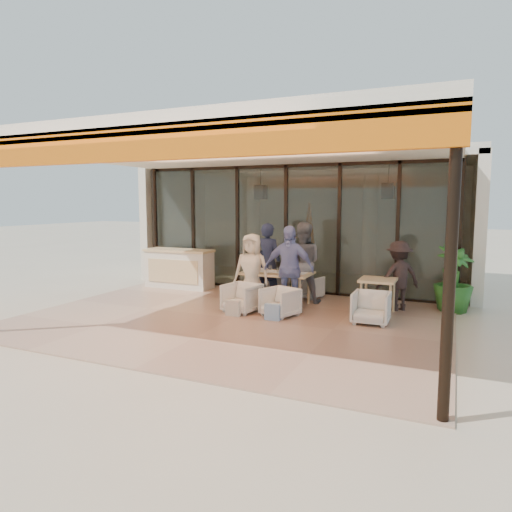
{
  "coord_description": "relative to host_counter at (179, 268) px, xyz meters",
  "views": [
    {
      "loc": [
        3.91,
        -7.78,
        2.28
      ],
      "look_at": [
        0.1,
        0.9,
        1.15
      ],
      "focal_mm": 32.0,
      "sensor_mm": 36.0,
      "label": 1
    }
  ],
  "objects": [
    {
      "name": "ground",
      "position": [
        2.73,
        -2.3,
        -0.53
      ],
      "size": [
        70.0,
        70.0,
        0.0
      ],
      "primitive_type": "plane",
      "color": "#C6B293",
      "rests_on": "ground"
    },
    {
      "name": "terrace_floor",
      "position": [
        2.73,
        -2.3,
        -0.53
      ],
      "size": [
        8.0,
        6.0,
        0.01
      ],
      "primitive_type": "cube",
      "color": "tan",
      "rests_on": "ground"
    },
    {
      "name": "terrace_structure",
      "position": [
        2.73,
        -2.56,
        2.72
      ],
      "size": [
        8.0,
        6.0,
        3.4
      ],
      "color": "silver",
      "rests_on": "ground"
    },
    {
      "name": "glass_storefront",
      "position": [
        2.73,
        0.7,
        1.07
      ],
      "size": [
        8.08,
        0.1,
        3.2
      ],
      "color": "#9EADA3",
      "rests_on": "ground"
    },
    {
      "name": "interior_block",
      "position": [
        2.74,
        3.02,
        1.7
      ],
      "size": [
        9.05,
        3.62,
        3.52
      ],
      "color": "silver",
      "rests_on": "ground"
    },
    {
      "name": "host_counter",
      "position": [
        0.0,
        0.0,
        0.0
      ],
      "size": [
        1.85,
        0.65,
        1.04
      ],
      "color": "silver",
      "rests_on": "ground"
    },
    {
      "name": "dining_table",
      "position": [
        3.08,
        -0.79,
        0.16
      ],
      "size": [
        1.5,
        0.9,
        0.93
      ],
      "color": "#DFC888",
      "rests_on": "ground"
    },
    {
      "name": "chair_far_left",
      "position": [
        2.67,
        0.15,
        -0.2
      ],
      "size": [
        0.76,
        0.73,
        0.66
      ],
      "primitive_type": "imported",
      "rotation": [
        0.0,
        0.0,
        3.36
      ],
      "color": "white",
      "rests_on": "ground"
    },
    {
      "name": "chair_far_right",
      "position": [
        3.51,
        0.15,
        -0.23
      ],
      "size": [
        0.71,
        0.68,
        0.6
      ],
      "primitive_type": "imported",
      "rotation": [
        0.0,
        0.0,
        2.86
      ],
      "color": "white",
      "rests_on": "ground"
    },
    {
      "name": "chair_near_left",
      "position": [
        2.67,
        -1.75,
        -0.19
      ],
      "size": [
        0.76,
        0.73,
        0.67
      ],
      "primitive_type": "imported",
      "rotation": [
        0.0,
        0.0,
        -0.2
      ],
      "color": "white",
      "rests_on": "ground"
    },
    {
      "name": "chair_near_right",
      "position": [
        3.51,
        -1.75,
        -0.21
      ],
      "size": [
        0.79,
        0.77,
        0.64
      ],
      "primitive_type": "imported",
      "rotation": [
        0.0,
        0.0,
        -0.36
      ],
      "color": "white",
      "rests_on": "ground"
    },
    {
      "name": "diner_navy",
      "position": [
        2.67,
        -0.35,
        0.37
      ],
      "size": [
        0.67,
        0.45,
        1.8
      ],
      "primitive_type": "imported",
      "rotation": [
        0.0,
        0.0,
        3.11
      ],
      "color": "#171E33",
      "rests_on": "ground"
    },
    {
      "name": "diner_grey",
      "position": [
        3.51,
        -0.35,
        0.38
      ],
      "size": [
        1.04,
        0.91,
        1.83
      ],
      "primitive_type": "imported",
      "rotation": [
        0.0,
        0.0,
        3.42
      ],
      "color": "#5C5C60",
      "rests_on": "ground"
    },
    {
      "name": "diner_cream",
      "position": [
        2.67,
        -1.25,
        0.27
      ],
      "size": [
        0.82,
        0.56,
        1.61
      ],
      "primitive_type": "imported",
      "rotation": [
        0.0,
        0.0,
        0.07
      ],
      "color": "beige",
      "rests_on": "ground"
    },
    {
      "name": "diner_periwinkle",
      "position": [
        3.51,
        -1.25,
        0.37
      ],
      "size": [
        1.08,
        0.51,
        1.8
      ],
      "primitive_type": "imported",
      "rotation": [
        0.0,
        0.0,
        0.07
      ],
      "color": "#7A87CC",
      "rests_on": "ground"
    },
    {
      "name": "tote_bag_cream",
      "position": [
        2.67,
        -2.15,
        -0.36
      ],
      "size": [
        0.3,
        0.1,
        0.34
      ],
      "primitive_type": "cube",
      "color": "silver",
      "rests_on": "ground"
    },
    {
      "name": "tote_bag_blue",
      "position": [
        3.51,
        -2.15,
        -0.36
      ],
      "size": [
        0.3,
        0.1,
        0.34
      ],
      "primitive_type": "cube",
      "color": "#99BFD8",
      "rests_on": "ground"
    },
    {
      "name": "side_table",
      "position": [
        5.26,
        -0.83,
        0.11
      ],
      "size": [
        0.7,
        0.7,
        0.74
      ],
      "color": "#DFC888",
      "rests_on": "ground"
    },
    {
      "name": "side_chair",
      "position": [
        5.26,
        -1.58,
        -0.19
      ],
      "size": [
        0.67,
        0.63,
        0.68
      ],
      "primitive_type": "imported",
      "rotation": [
        0.0,
        0.0,
        0.02
      ],
      "color": "white",
      "rests_on": "ground"
    },
    {
      "name": "standing_woman",
      "position": [
        5.6,
        -0.3,
        0.21
      ],
      "size": [
        1.09,
        1.01,
        1.48
      ],
      "primitive_type": "imported",
      "rotation": [
        0.0,
        0.0,
        3.79
      ],
      "color": "black",
      "rests_on": "ground"
    },
    {
      "name": "potted_palm",
      "position": [
        6.65,
        0.1,
        0.17
      ],
      "size": [
        1.1,
        1.1,
        1.39
      ],
      "primitive_type": "imported",
      "rotation": [
        0.0,
        0.0,
        0.77
      ],
      "color": "#1E5919",
      "rests_on": "ground"
    }
  ]
}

